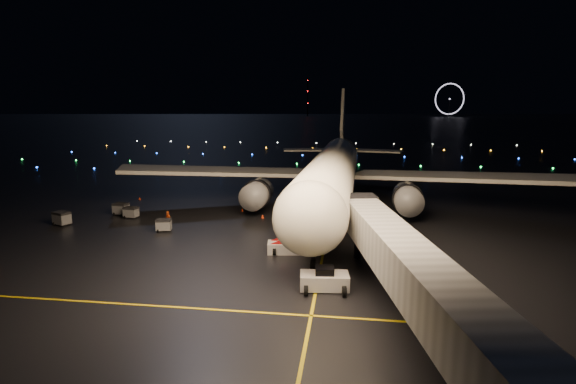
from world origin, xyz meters
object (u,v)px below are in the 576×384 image
Objects in this scene: pushback_tug at (324,278)px; baggage_cart_3 at (62,218)px; baggage_cart_1 at (131,212)px; baggage_cart_2 at (121,209)px; belt_loader at (291,236)px; airliner at (334,145)px; baggage_cart_0 at (164,225)px; crew_c at (168,218)px.

pushback_tug is 1.97× the size of baggage_cart_3.
baggage_cart_1 is 0.87× the size of baggage_cart_3.
baggage_cart_2 is 7.96m from baggage_cart_3.
belt_loader reaches higher than baggage_cart_3.
airliner is 31.02m from baggage_cart_1.
belt_loader is 3.68× the size of baggage_cart_2.
baggage_cart_1 is (-27.37, -11.78, -8.60)m from airliner.
baggage_cart_2 is at bearing 130.04° from baggage_cart_0.
crew_c is (-20.62, -15.07, -8.41)m from airliner.
crew_c is at bearing -142.36° from airliner.
airliner is at bearing 30.21° from baggage_cart_1.
baggage_cart_2 is at bearing 153.57° from baggage_cart_1.
crew_c reaches higher than baggage_cart_0.
belt_loader is 19.25m from crew_c.
pushback_tug is at bearing -74.26° from belt_loader.
baggage_cart_1 is at bearing -25.23° from baggage_cart_2.
airliner is at bearing 47.65° from baggage_cart_3.
crew_c is 0.97× the size of baggage_cart_2.
baggage_cart_3 is at bearing -118.81° from baggage_cart_2.
baggage_cart_3 is (-14.29, 0.96, 0.12)m from baggage_cart_0.
belt_loader is (-3.44, -23.70, -7.60)m from airliner.
baggage_cart_0 is at bearing 17.95° from baggage_cart_3.
pushback_tug is 27.67m from crew_c.
pushback_tug reaches higher than baggage_cart_3.
airliner is at bearing 75.66° from crew_c.
airliner is at bearing 28.89° from baggage_cart_0.
pushback_tug is 2.26× the size of baggage_cart_1.
airliner is 9.05× the size of belt_loader.
baggage_cart_0 is at bearing -31.93° from baggage_cart_1.
crew_c is 0.93× the size of baggage_cart_3.
baggage_cart_1 is (-23.93, 11.91, -1.01)m from belt_loader.
crew_c is 13.87m from baggage_cart_3.
belt_loader is at bearing -19.55° from baggage_cart_1.
belt_loader is 17.77m from baggage_cart_0.
airliner reaches higher than crew_c.
crew_c is at bearing -19.03° from baggage_cart_1.
crew_c is at bearing -19.78° from baggage_cart_2.
baggage_cart_2 is (-30.17, 22.57, -0.12)m from pushback_tug.
belt_loader reaches higher than pushback_tug.
airliner is 32.50m from baggage_cart_2.
belt_loader is at bearing -96.77° from airliner.
crew_c reaches higher than baggage_cart_3.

